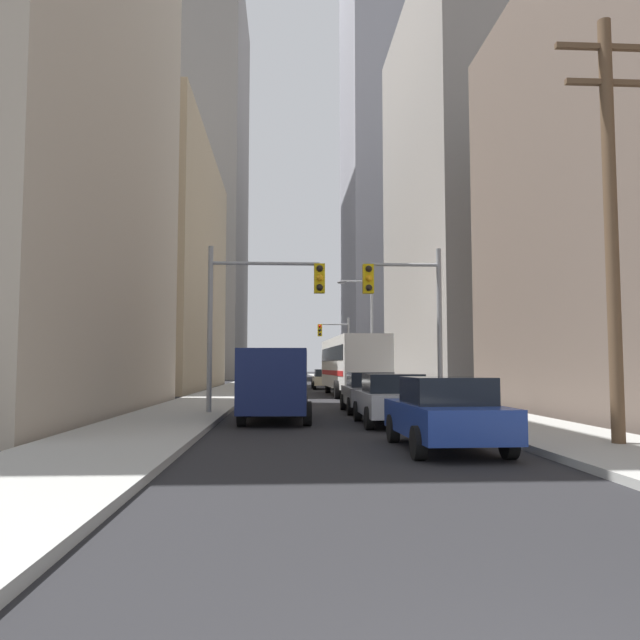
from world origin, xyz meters
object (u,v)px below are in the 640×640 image
sedan_grey (369,392)px  traffic_signal_near_right (407,303)px  city_bus (352,363)px  sedan_silver (392,399)px  traffic_signal_near_left (261,301)px  traffic_signal_far_right (335,340)px  cargo_van_navy (275,381)px  sedan_beige (325,379)px  sedan_blue (445,413)px

sedan_grey → traffic_signal_near_right: bearing=-53.7°
city_bus → sedan_silver: bearing=-92.6°
traffic_signal_near_left → traffic_signal_far_right: (5.27, 31.82, -0.07)m
sedan_grey → traffic_signal_near_right: 3.77m
cargo_van_navy → sedan_silver: 3.85m
sedan_beige → traffic_signal_near_left: traffic_signal_near_left is taller
sedan_blue → sedan_beige: bearing=90.4°
sedan_blue → sedan_grey: bearing=90.7°
cargo_van_navy → traffic_signal_near_right: traffic_signal_near_right is taller
sedan_grey → city_bus: bearing=86.6°
sedan_silver → sedan_beige: size_ratio=1.00×
cargo_van_navy → traffic_signal_near_left: 3.44m
sedan_blue → sedan_grey: same height
traffic_signal_far_right → cargo_van_navy: bearing=-97.9°
city_bus → sedan_grey: size_ratio=2.75×
cargo_van_navy → traffic_signal_near_left: traffic_signal_near_left is taller
sedan_grey → sedan_silver: bearing=-90.3°
sedan_beige → traffic_signal_near_right: traffic_signal_near_right is taller
sedan_beige → traffic_signal_near_right: size_ratio=0.70×
traffic_signal_far_right → sedan_blue: bearing=-91.5°
sedan_beige → traffic_signal_near_left: size_ratio=0.70×
traffic_signal_far_right → sedan_beige: bearing=-102.5°
sedan_silver → traffic_signal_far_right: 35.50m
sedan_beige → cargo_van_navy: bearing=-97.0°
cargo_van_navy → sedan_blue: size_ratio=1.25×
city_bus → traffic_signal_near_left: traffic_signal_near_left is taller
city_bus → traffic_signal_near_left: bearing=-108.4°
cargo_van_navy → sedan_silver: size_ratio=1.26×
sedan_grey → traffic_signal_near_left: traffic_signal_near_left is taller
traffic_signal_near_left → traffic_signal_near_right: bearing=-0.0°
cargo_van_navy → traffic_signal_near_left: bearing=106.1°
traffic_signal_near_right → sedan_blue: bearing=-96.5°
sedan_silver → city_bus: bearing=87.4°
sedan_blue → sedan_beige: size_ratio=1.01×
sedan_silver → traffic_signal_near_left: traffic_signal_near_left is taller
sedan_blue → traffic_signal_far_right: bearing=88.5°
sedan_grey → sedan_beige: size_ratio=1.00×
sedan_beige → city_bus: bearing=-85.4°
sedan_blue → sedan_beige: (-0.24, 34.97, 0.00)m
sedan_blue → sedan_silver: size_ratio=1.01×
sedan_blue → sedan_silver: same height
sedan_beige → sedan_grey: bearing=-89.7°
sedan_silver → sedan_grey: size_ratio=1.00×
city_bus → traffic_signal_far_right: 17.30m
sedan_beige → sedan_blue: bearing=-89.6°
traffic_signal_far_right → traffic_signal_near_right: bearing=-90.1°
sedan_blue → traffic_signal_near_right: bearing=83.5°
cargo_van_navy → sedan_blue: cargo_van_navy is taller
city_bus → traffic_signal_near_right: 14.79m
sedan_beige → traffic_signal_far_right: bearing=77.5°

